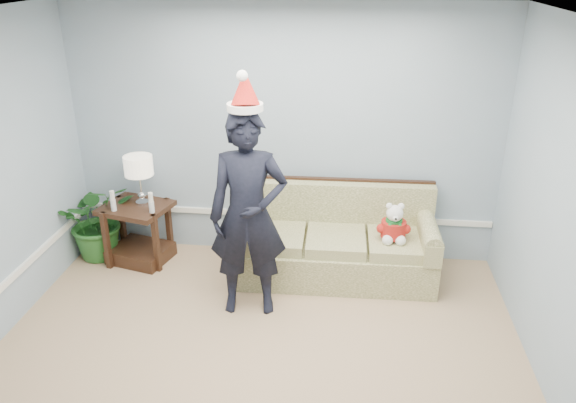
# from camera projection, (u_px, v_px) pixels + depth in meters

# --- Properties ---
(room_shell) EXTENTS (4.54, 5.04, 2.74)m
(room_shell) POSITION_uv_depth(u_px,v_px,m) (235.00, 251.00, 3.57)
(room_shell) COLOR tan
(room_shell) RESTS_ON ground
(wainscot_trim) EXTENTS (4.49, 4.99, 0.06)m
(wainscot_trim) POSITION_uv_depth(u_px,v_px,m) (138.00, 269.00, 5.12)
(wainscot_trim) COLOR white
(wainscot_trim) RESTS_ON room_shell
(sofa) EXTENTS (2.01, 0.89, 0.93)m
(sofa) POSITION_uv_depth(u_px,v_px,m) (336.00, 244.00, 5.81)
(sofa) COLOR brown
(sofa) RESTS_ON room_shell
(side_table) EXTENTS (0.79, 0.71, 0.65)m
(side_table) POSITION_uv_depth(u_px,v_px,m) (139.00, 239.00, 6.09)
(side_table) COLOR #3B1E15
(side_table) RESTS_ON room_shell
(table_lamp) EXTENTS (0.30, 0.30, 0.53)m
(table_lamp) POSITION_uv_depth(u_px,v_px,m) (139.00, 168.00, 5.81)
(table_lamp) COLOR silver
(table_lamp) RESTS_ON side_table
(candle_pair) EXTENTS (0.46, 0.06, 0.22)m
(candle_pair) POSITION_uv_depth(u_px,v_px,m) (132.00, 202.00, 5.75)
(candle_pair) COLOR silver
(candle_pair) RESTS_ON side_table
(houseplant) EXTENTS (1.02, 0.98, 0.87)m
(houseplant) POSITION_uv_depth(u_px,v_px,m) (98.00, 220.00, 6.10)
(houseplant) COLOR #245F23
(houseplant) RESTS_ON room_shell
(man) EXTENTS (0.75, 0.54, 1.92)m
(man) POSITION_uv_depth(u_px,v_px,m) (248.00, 215.00, 4.97)
(man) COLOR black
(man) RESTS_ON room_shell
(santa_hat) EXTENTS (0.35, 0.38, 0.35)m
(santa_hat) POSITION_uv_depth(u_px,v_px,m) (245.00, 92.00, 4.54)
(santa_hat) COLOR white
(santa_hat) RESTS_ON man
(teddy_bear) EXTENTS (0.26, 0.29, 0.40)m
(teddy_bear) POSITION_uv_depth(u_px,v_px,m) (394.00, 227.00, 5.49)
(teddy_bear) COLOR white
(teddy_bear) RESTS_ON sofa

